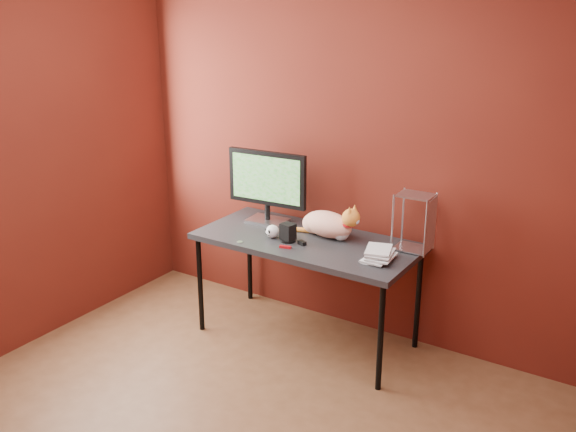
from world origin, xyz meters
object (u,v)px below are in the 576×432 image
Objects in this scene: cat at (328,224)px; speaker at (288,233)px; skull_mug at (272,231)px; monitor at (267,183)px; book_stack at (371,194)px; desk at (307,246)px.

speaker is at bearing -122.52° from cat.
skull_mug is at bearing -168.13° from speaker.
book_stack is (0.91, -0.21, 0.12)m from monitor.
skull_mug reaches higher than desk.
speaker is at bearing -40.80° from monitor.
speaker is (0.12, 0.00, 0.01)m from skull_mug.
book_stack is at bearing -17.59° from monitor.
desk is 14.97× the size of skull_mug.
monitor is at bearing 154.34° from speaker.
desk is at bearing 171.62° from book_stack.
monitor is (-0.41, 0.14, 0.34)m from desk.
desk is 0.25m from skull_mug.
cat is at bearing 60.58° from skull_mug.
desk is 2.48× the size of monitor.
skull_mug is 0.12× the size of book_stack.
speaker is (-0.09, -0.10, 0.11)m from desk.
desk is 0.17m from speaker.
desk is 12.18× the size of speaker.
speaker is 0.68m from book_stack.
speaker is at bearing -177.05° from book_stack.
cat is at bearing 50.03° from desk.
cat reaches higher than skull_mug.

